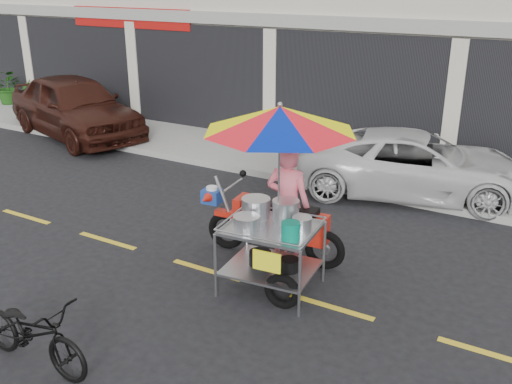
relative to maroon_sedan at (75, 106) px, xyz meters
The scene contains 9 objects.
ground 10.39m from the maroon_sedan, 25.48° to the right, with size 90.00×90.00×0.00m, color black.
sidewalk 9.44m from the maroon_sedan, ahead, with size 45.00×3.00×0.15m, color gray.
centerline 10.39m from the maroon_sedan, 25.48° to the right, with size 42.00×0.10×0.01m, color gold.
maroon_sedan is the anchor object (origin of this frame).
white_pickup 9.13m from the maroon_sedan, ahead, with size 2.09×4.54×1.26m, color silver.
plant_tall 4.79m from the maroon_sedan, 162.67° to the left, with size 1.02×0.88×1.13m, color #1B4813.
plant_short 3.10m from the maroon_sedan, 162.56° to the left, with size 0.55×0.55×0.99m, color #1B4813.
near_bicycle 10.04m from the maroon_sedan, 46.13° to the right, with size 0.57×1.64×0.86m, color black.
food_vendor_rig 9.33m from the maroon_sedan, 26.00° to the right, with size 2.77×2.20×2.64m.
Camera 1 is at (2.42, -6.14, 4.12)m, focal length 40.00 mm.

